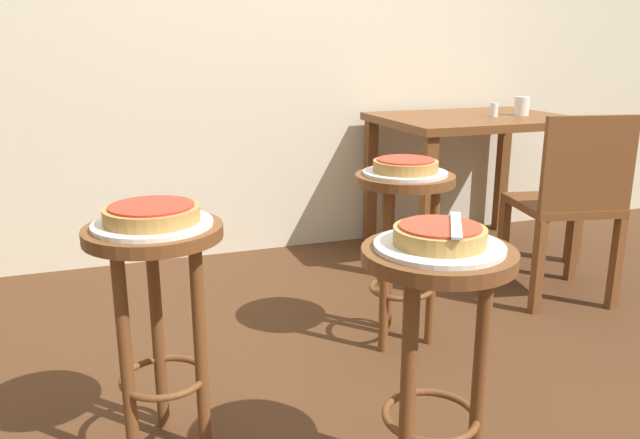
{
  "coord_description": "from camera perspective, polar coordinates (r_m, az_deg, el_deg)",
  "views": [
    {
      "loc": [
        -0.91,
        -1.77,
        1.13
      ],
      "look_at": [
        -0.26,
        0.05,
        0.6
      ],
      "focal_mm": 35.89,
      "sensor_mm": 36.0,
      "label": 1
    }
  ],
  "objects": [
    {
      "name": "ground_plane",
      "position": [
        2.29,
        6.8,
        -14.32
      ],
      "size": [
        6.0,
        6.0,
        0.0
      ],
      "primitive_type": "plane",
      "color": "#4C2D19"
    },
    {
      "name": "stool_foreground",
      "position": [
        1.59,
        10.25,
        -8.66
      ],
      "size": [
        0.37,
        0.37,
        0.67
      ],
      "color": "brown",
      "rests_on": "ground_plane"
    },
    {
      "name": "serving_plate_foreground",
      "position": [
        1.53,
        10.58,
        -2.37
      ],
      "size": [
        0.31,
        0.31,
        0.01
      ],
      "primitive_type": "cylinder",
      "color": "silver",
      "rests_on": "stool_foreground"
    },
    {
      "name": "pizza_foreground",
      "position": [
        1.52,
        10.63,
        -1.35
      ],
      "size": [
        0.22,
        0.22,
        0.05
      ],
      "color": "tan",
      "rests_on": "serving_plate_foreground"
    },
    {
      "name": "stool_middle",
      "position": [
        1.8,
        -14.29,
        -5.99
      ],
      "size": [
        0.37,
        0.37,
        0.67
      ],
      "color": "brown",
      "rests_on": "ground_plane"
    },
    {
      "name": "serving_plate_middle",
      "position": [
        1.74,
        -14.69,
        -0.37
      ],
      "size": [
        0.32,
        0.32,
        0.01
      ],
      "primitive_type": "cylinder",
      "color": "white",
      "rests_on": "stool_middle"
    },
    {
      "name": "pizza_middle",
      "position": [
        1.74,
        -14.75,
        0.53
      ],
      "size": [
        0.25,
        0.25,
        0.05
      ],
      "color": "#B78442",
      "rests_on": "serving_plate_middle"
    },
    {
      "name": "stool_leftside",
      "position": [
        2.41,
        7.46,
        -0.13
      ],
      "size": [
        0.37,
        0.37,
        0.67
      ],
      "color": "brown",
      "rests_on": "ground_plane"
    },
    {
      "name": "serving_plate_leftside",
      "position": [
        2.37,
        7.61,
        4.14
      ],
      "size": [
        0.31,
        0.31,
        0.01
      ],
      "primitive_type": "cylinder",
      "color": "silver",
      "rests_on": "stool_leftside"
    },
    {
      "name": "pizza_leftside",
      "position": [
        2.37,
        7.63,
        4.81
      ],
      "size": [
        0.24,
        0.24,
        0.05
      ],
      "color": "#B78442",
      "rests_on": "serving_plate_leftside"
    },
    {
      "name": "dining_table",
      "position": [
        3.54,
        13.46,
        7.09
      ],
      "size": [
        0.99,
        0.77,
        0.76
      ],
      "color": "brown",
      "rests_on": "ground_plane"
    },
    {
      "name": "cup_near_edge",
      "position": [
        3.62,
        17.54,
        9.62
      ],
      "size": [
        0.08,
        0.08,
        0.1
      ],
      "primitive_type": "cylinder",
      "color": "silver",
      "rests_on": "dining_table"
    },
    {
      "name": "condiment_shaker",
      "position": [
        3.51,
        15.25,
        9.41
      ],
      "size": [
        0.04,
        0.04,
        0.07
      ],
      "primitive_type": "cylinder",
      "color": "white",
      "rests_on": "dining_table"
    },
    {
      "name": "wooden_chair",
      "position": [
        3.0,
        21.39,
        1.56
      ],
      "size": [
        0.47,
        0.47,
        0.85
      ],
      "color": "brown",
      "rests_on": "ground_plane"
    },
    {
      "name": "pizza_server_knife",
      "position": [
        1.51,
        12.04,
        -0.48
      ],
      "size": [
        0.13,
        0.2,
        0.01
      ],
      "primitive_type": "cube",
      "rotation": [
        0.0,
        0.0,
        1.04
      ],
      "color": "silver",
      "rests_on": "pizza_foreground"
    }
  ]
}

